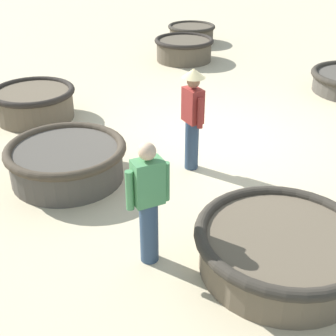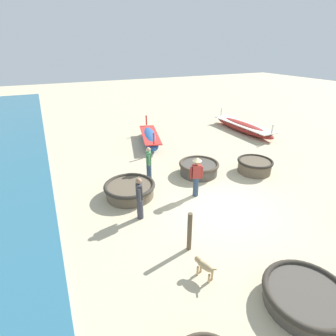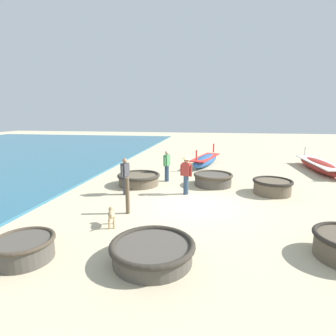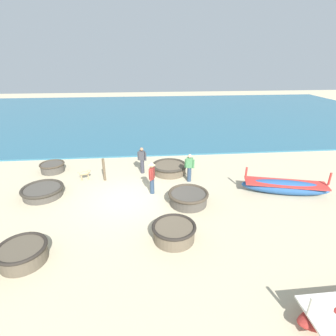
{
  "view_description": "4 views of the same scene",
  "coord_description": "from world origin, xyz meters",
  "px_view_note": "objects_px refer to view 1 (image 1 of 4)",
  "views": [
    {
      "loc": [
        -4.9,
        6.27,
        3.74
      ],
      "look_at": [
        -1.63,
        2.96,
        1.15
      ],
      "focal_mm": 50.0,
      "sensor_mm": 36.0,
      "label": 1
    },
    {
      "loc": [
        -5.34,
        -6.56,
        5.53
      ],
      "look_at": [
        -1.32,
        1.95,
        1.1
      ],
      "focal_mm": 28.0,
      "sensor_mm": 36.0,
      "label": 2
    },
    {
      "loc": [
        0.62,
        -9.54,
        3.35
      ],
      "look_at": [
        -1.32,
        1.82,
        0.99
      ],
      "focal_mm": 28.0,
      "sensor_mm": 36.0,
      "label": 3
    },
    {
      "loc": [
        11.15,
        0.93,
        6.36
      ],
      "look_at": [
        -0.8,
        2.04,
        1.19
      ],
      "focal_mm": 28.0,
      "sensor_mm": 36.0,
      "label": 4
    }
  ],
  "objects_px": {
    "fisherman_crouching": "(148,201)",
    "fisherman_hauling": "(193,113)",
    "coracle_beside_post": "(184,48)",
    "coracle_nearest": "(191,33)",
    "coracle_center": "(34,102)",
    "coracle_tilted": "(281,248)",
    "coracle_upturned": "(67,160)"
  },
  "relations": [
    {
      "from": "coracle_tilted",
      "to": "coracle_beside_post",
      "type": "bearing_deg",
      "value": -39.61
    },
    {
      "from": "coracle_beside_post",
      "to": "fisherman_hauling",
      "type": "bearing_deg",
      "value": 134.09
    },
    {
      "from": "coracle_center",
      "to": "fisherman_hauling",
      "type": "bearing_deg",
      "value": -169.54
    },
    {
      "from": "coracle_center",
      "to": "coracle_nearest",
      "type": "bearing_deg",
      "value": -74.49
    },
    {
      "from": "coracle_upturned",
      "to": "coracle_center",
      "type": "relative_size",
      "value": 1.13
    },
    {
      "from": "fisherman_crouching",
      "to": "fisherman_hauling",
      "type": "height_order",
      "value": "fisherman_hauling"
    },
    {
      "from": "coracle_center",
      "to": "fisherman_crouching",
      "type": "distance_m",
      "value": 5.06
    },
    {
      "from": "fisherman_hauling",
      "to": "coracle_beside_post",
      "type": "bearing_deg",
      "value": -45.91
    },
    {
      "from": "coracle_beside_post",
      "to": "coracle_nearest",
      "type": "distance_m",
      "value": 2.04
    },
    {
      "from": "coracle_nearest",
      "to": "fisherman_hauling",
      "type": "height_order",
      "value": "fisherman_hauling"
    },
    {
      "from": "coracle_nearest",
      "to": "fisherman_crouching",
      "type": "relative_size",
      "value": 0.95
    },
    {
      "from": "fisherman_crouching",
      "to": "fisherman_hauling",
      "type": "xyz_separation_m",
      "value": [
        1.19,
        -2.06,
        0.12
      ]
    },
    {
      "from": "coracle_tilted",
      "to": "coracle_upturned",
      "type": "height_order",
      "value": "coracle_upturned"
    },
    {
      "from": "fisherman_crouching",
      "to": "fisherman_hauling",
      "type": "relative_size",
      "value": 0.94
    },
    {
      "from": "coracle_nearest",
      "to": "coracle_tilted",
      "type": "bearing_deg",
      "value": 137.75
    },
    {
      "from": "coracle_beside_post",
      "to": "coracle_center",
      "type": "relative_size",
      "value": 0.99
    },
    {
      "from": "fisherman_crouching",
      "to": "fisherman_hauling",
      "type": "distance_m",
      "value": 2.38
    },
    {
      "from": "coracle_tilted",
      "to": "coracle_beside_post",
      "type": "distance_m",
      "value": 8.72
    },
    {
      "from": "coracle_center",
      "to": "fisherman_hauling",
      "type": "relative_size",
      "value": 0.99
    },
    {
      "from": "coracle_nearest",
      "to": "fisherman_hauling",
      "type": "xyz_separation_m",
      "value": [
        -5.53,
        6.1,
        0.66
      ]
    },
    {
      "from": "coracle_upturned",
      "to": "coracle_nearest",
      "type": "bearing_deg",
      "value": -60.4
    },
    {
      "from": "coracle_upturned",
      "to": "coracle_center",
      "type": "height_order",
      "value": "coracle_center"
    },
    {
      "from": "coracle_upturned",
      "to": "coracle_center",
      "type": "bearing_deg",
      "value": -20.78
    },
    {
      "from": "coracle_beside_post",
      "to": "coracle_nearest",
      "type": "bearing_deg",
      "value": -53.65
    },
    {
      "from": "coracle_tilted",
      "to": "coracle_center",
      "type": "xyz_separation_m",
      "value": [
        6.05,
        -0.42,
        0.03
      ]
    },
    {
      "from": "coracle_upturned",
      "to": "coracle_nearest",
      "type": "relative_size",
      "value": 1.26
    },
    {
      "from": "fisherman_hauling",
      "to": "coracle_center",
      "type": "bearing_deg",
      "value": 10.46
    },
    {
      "from": "coracle_upturned",
      "to": "fisherman_crouching",
      "type": "relative_size",
      "value": 1.19
    },
    {
      "from": "coracle_nearest",
      "to": "fisherman_hauling",
      "type": "distance_m",
      "value": 8.26
    },
    {
      "from": "coracle_tilted",
      "to": "coracle_nearest",
      "type": "distance_m",
      "value": 10.71
    },
    {
      "from": "coracle_center",
      "to": "coracle_nearest",
      "type": "relative_size",
      "value": 1.12
    },
    {
      "from": "coracle_tilted",
      "to": "coracle_nearest",
      "type": "xyz_separation_m",
      "value": [
        7.93,
        -7.2,
        -0.01
      ]
    }
  ]
}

